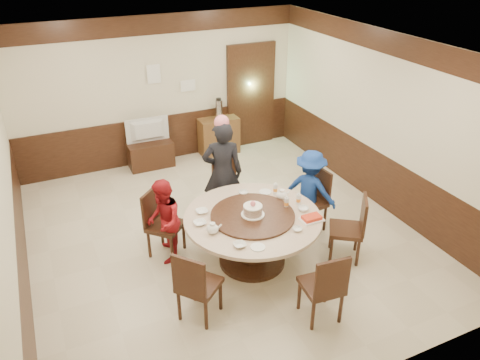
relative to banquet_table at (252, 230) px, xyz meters
name	(u,v)px	position (x,y,z in m)	size (l,w,h in m)	color
room	(222,171)	(-0.11, 0.79, 0.55)	(6.00, 6.04, 2.84)	beige
banquet_table	(252,230)	(0.00, 0.00, 0.00)	(1.83, 1.83, 0.78)	#321B0F
chair_0	(310,211)	(1.18, 0.40, -0.23)	(0.49, 0.48, 0.97)	#321B0F
chair_1	(230,199)	(0.21, 1.23, -0.23)	(0.48, 0.49, 0.97)	#321B0F
chair_2	(165,234)	(-1.03, 0.71, -0.23)	(0.62, 0.62, 0.97)	#321B0F
chair_3	(199,296)	(-1.03, -0.67, -0.23)	(0.62, 0.62, 0.97)	#321B0F
chair_4	(321,297)	(0.27, -1.28, -0.23)	(0.48, 0.49, 0.97)	#321B0F
chair_5	(346,239)	(1.24, -0.45, -0.23)	(0.61, 0.61, 0.97)	#321B0F
person_standing	(223,173)	(0.06, 1.15, 0.31)	(0.61, 0.40, 1.68)	black
person_red	(164,221)	(-1.06, 0.59, 0.07)	(0.59, 0.46, 1.22)	#A2151C
person_blue	(310,190)	(1.19, 0.46, 0.10)	(0.82, 0.47, 1.27)	navy
birthday_cake	(253,210)	(0.00, -0.01, 0.32)	(0.31, 0.31, 0.21)	white
teapot_left	(213,229)	(-0.63, -0.14, 0.28)	(0.17, 0.15, 0.13)	white
teapot_right	(282,195)	(0.57, 0.24, 0.28)	(0.17, 0.15, 0.13)	white
bowl_0	(202,211)	(-0.58, 0.37, 0.24)	(0.16, 0.16, 0.04)	white
bowl_1	(297,229)	(0.36, -0.54, 0.24)	(0.13, 0.13, 0.04)	white
bowl_2	(240,245)	(-0.43, -0.53, 0.24)	(0.15, 0.15, 0.04)	white
bowl_3	(303,209)	(0.69, -0.16, 0.24)	(0.15, 0.15, 0.05)	white
bowl_4	(200,223)	(-0.70, 0.11, 0.24)	(0.16, 0.16, 0.04)	white
bowl_5	(243,193)	(0.14, 0.58, 0.24)	(0.14, 0.14, 0.04)	white
saucer_near	(258,247)	(-0.25, -0.65, 0.22)	(0.18, 0.18, 0.01)	white
saucer_far	(265,192)	(0.45, 0.50, 0.22)	(0.18, 0.18, 0.01)	white
shrimp_platter	(312,218)	(0.66, -0.41, 0.24)	(0.30, 0.20, 0.06)	white
bottle_0	(286,203)	(0.51, -0.01, 0.30)	(0.06, 0.06, 0.16)	white
bottle_1	(298,199)	(0.70, 0.01, 0.30)	(0.06, 0.06, 0.16)	white
bottle_2	(275,189)	(0.56, 0.40, 0.30)	(0.06, 0.06, 0.16)	white
tv_stand	(151,154)	(-0.47, 3.53, -0.28)	(0.85, 0.45, 0.50)	#321B0F
television	(148,131)	(-0.47, 3.53, 0.20)	(0.82, 0.11, 0.47)	gray
side_cabinet	(219,136)	(0.98, 3.56, -0.16)	(0.80, 0.40, 0.75)	brown
thermos	(219,109)	(0.99, 3.56, 0.41)	(0.15, 0.15, 0.38)	silver
notice_left	(154,74)	(-0.22, 3.73, 1.22)	(0.25, 0.00, 0.35)	white
notice_right	(188,86)	(0.43, 3.73, 0.92)	(0.30, 0.00, 0.22)	white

